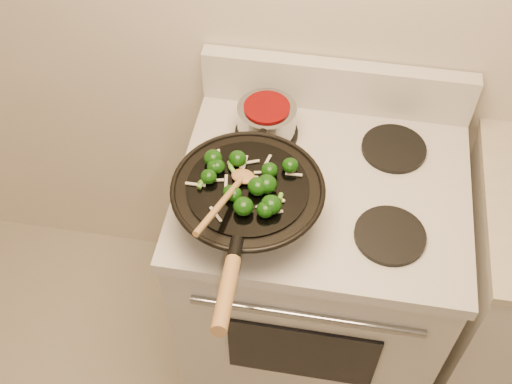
# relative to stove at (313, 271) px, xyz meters

# --- Properties ---
(stove) EXTENTS (0.78, 0.67, 1.08)m
(stove) POSITION_rel_stove_xyz_m (0.00, 0.00, 0.00)
(stove) COLOR silver
(stove) RESTS_ON ground
(wok) EXTENTS (0.38, 0.63, 0.22)m
(wok) POSITION_rel_stove_xyz_m (-0.18, -0.16, 0.53)
(wok) COLOR black
(wok) RESTS_ON stove
(stirfry) EXTENTS (0.28, 0.23, 0.04)m
(stirfry) POSITION_rel_stove_xyz_m (-0.18, -0.16, 0.59)
(stirfry) COLOR #0E3609
(stirfry) RESTS_ON wok
(wooden_spoon) EXTENTS (0.10, 0.27, 0.09)m
(wooden_spoon) POSITION_rel_stove_xyz_m (-0.21, -0.20, 0.61)
(wooden_spoon) COLOR #9C6F3D
(wooden_spoon) RESTS_ON wok
(saucepan) EXTENTS (0.16, 0.26, 0.10)m
(saucepan) POSITION_rel_stove_xyz_m (-0.18, 0.15, 0.51)
(saucepan) COLOR #92949A
(saucepan) RESTS_ON stove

